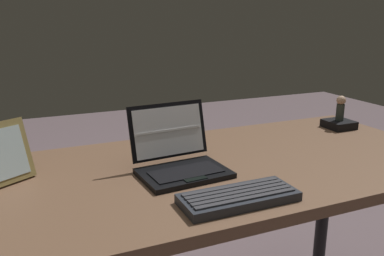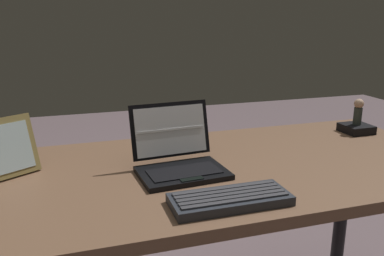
% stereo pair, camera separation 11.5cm
% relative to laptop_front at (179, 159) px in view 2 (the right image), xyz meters
% --- Properties ---
extents(desk, '(1.63, 0.71, 0.74)m').
position_rel_laptop_front_xyz_m(desk, '(0.09, 0.01, -0.13)').
color(desk, brown).
rests_on(desk, ground).
extents(laptop_front, '(0.26, 0.23, 0.19)m').
position_rel_laptop_front_xyz_m(laptop_front, '(0.00, 0.00, 0.00)').
color(laptop_front, black).
rests_on(laptop_front, desk).
extents(external_keyboard, '(0.29, 0.12, 0.03)m').
position_rel_laptop_front_xyz_m(external_keyboard, '(0.06, -0.24, -0.03)').
color(external_keyboard, '#292D35').
rests_on(external_keyboard, desk).
extents(photo_frame, '(0.16, 0.13, 0.17)m').
position_rel_laptop_front_xyz_m(photo_frame, '(-0.46, 0.11, 0.04)').
color(photo_frame, olive).
rests_on(photo_frame, desk).
extents(figurine_stand, '(0.10, 0.10, 0.03)m').
position_rel_laptop_front_xyz_m(figurine_stand, '(0.77, 0.19, -0.02)').
color(figurine_stand, black).
rests_on(figurine_stand, desk).
extents(figurine, '(0.04, 0.04, 0.10)m').
position_rel_laptop_front_xyz_m(figurine, '(0.77, 0.19, 0.05)').
color(figurine, '#313933').
rests_on(figurine, figurine_stand).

